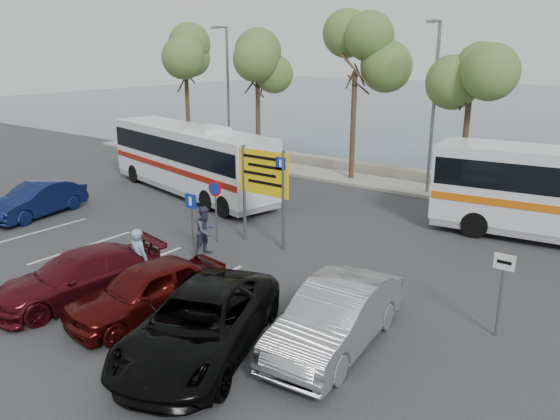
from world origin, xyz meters
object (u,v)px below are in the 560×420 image
Objects in this scene: coach_bus_left at (190,161)px; car_blue at (37,200)px; direction_sign at (263,180)px; pedestrian_near at (139,259)px; street_lamp_left at (227,88)px; car_red at (149,290)px; suv_black at (200,324)px; car_silver_b at (336,317)px; car_maroon at (80,276)px; pedestrian_far at (206,231)px; street_lamp_right at (433,100)px.

car_blue is (-2.50, -6.63, -0.89)m from coach_bus_left.
coach_bus_left is (-7.50, 3.62, -0.82)m from direction_sign.
street_lamp_left is at bearing -52.82° from pedestrian_near.
car_red is at bearing -26.77° from car_blue.
suv_black is 1.14× the size of car_silver_b.
coach_bus_left is 2.36× the size of car_maroon.
direction_sign reaches higher than car_red.
pedestrian_far is at bearing 153.48° from car_silver_b.
pedestrian_far reaches higher than car_red.
car_red is 5.08m from car_silver_b.
street_lamp_left is 13.00m from street_lamp_right.
street_lamp_right reaches higher than car_red.
coach_bus_left is 7.14m from car_blue.
car_silver_b is 2.54× the size of pedestrian_near.
pedestrian_far is at bearing -116.99° from direction_sign.
street_lamp_right is 18.35m from car_blue.
pedestrian_far is (-4.43, 4.73, 0.11)m from suv_black.
pedestrian_far is (-6.83, 2.59, 0.08)m from car_silver_b.
car_maroon is at bearing 159.25° from suv_black.
pedestrian_near is (0.81, 1.50, 0.24)m from car_maroon.
direction_sign reaches higher than car_blue.
coach_bus_left is 12.03m from car_maroon.
direction_sign is at bearing -92.94° from pedestrian_near.
pedestrian_far is (10.00, -12.29, -3.73)m from street_lamp_left.
street_lamp_left is 1.80× the size of car_red.
coach_bus_left reaches higher than car_red.
suv_black is at bearing -133.70° from pedestrian_far.
pedestrian_near reaches higher than car_red.
car_maroon is 4.80m from suv_black.
pedestrian_near is at bearing -51.79° from coach_bus_left.
direction_sign is at bearing 89.47° from car_maroon.
suv_black is (2.40, -0.49, 0.00)m from car_red.
street_lamp_right is at bearing 37.42° from car_blue.
street_lamp_left is 1.65× the size of car_maroon.
car_blue is at bearing 143.89° from suv_black.
street_lamp_left is 20.80m from car_red.
car_silver_b is at bearing -75.58° from street_lamp_right.
coach_bus_left is (-9.50, -6.70, -2.99)m from street_lamp_right.
pedestrian_far is at bearing -4.01° from car_blue.
suv_black reaches higher than car_maroon.
street_lamp_right is at bearing 79.06° from direction_sign.
car_blue is 11.48m from car_red.
car_blue is at bearing -9.80° from pedestrian_near.
car_red is 0.93× the size of car_silver_b.
car_red is at bearing 147.77° from suv_black.
car_silver_b is at bearing -31.54° from coach_bus_left.
pedestrian_far is (0.37, 4.73, 0.17)m from car_maroon.
car_blue is 0.90× the size of car_maroon.
car_blue is at bearing 172.94° from car_red.
car_red is 1.89m from pedestrian_near.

